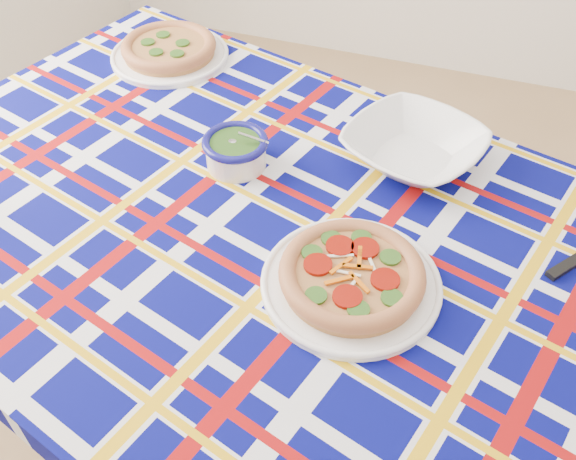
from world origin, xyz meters
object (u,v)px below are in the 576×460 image
(main_focaccia_plate, at_px, (352,274))
(pesto_bowl, at_px, (236,149))
(serving_bowl, at_px, (414,147))
(dining_table, at_px, (267,257))

(main_focaccia_plate, distance_m, pesto_bowl, 0.43)
(main_focaccia_plate, height_order, serving_bowl, serving_bowl)
(dining_table, relative_size, pesto_bowl, 13.82)
(dining_table, distance_m, main_focaccia_plate, 0.25)
(dining_table, height_order, serving_bowl, serving_bowl)
(dining_table, xyz_separation_m, pesto_bowl, (-0.13, 0.17, 0.13))
(pesto_bowl, height_order, serving_bowl, pesto_bowl)
(dining_table, relative_size, main_focaccia_plate, 5.89)
(dining_table, distance_m, serving_bowl, 0.41)
(dining_table, height_order, pesto_bowl, pesto_bowl)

